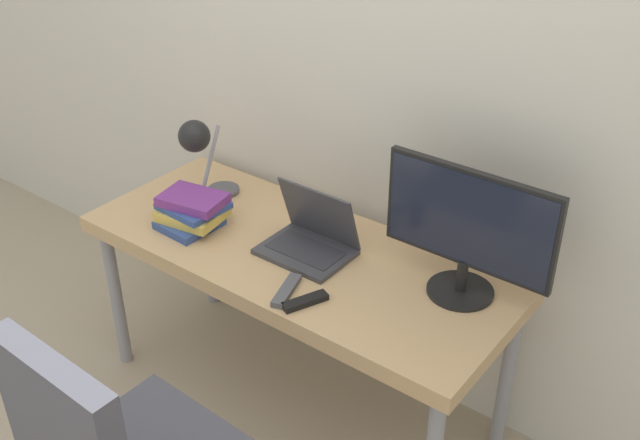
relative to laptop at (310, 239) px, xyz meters
The scene contains 8 objects.
wall_back 0.66m from the laptop, 97.24° to the left, with size 8.00×0.05×2.60m.
desk 0.12m from the laptop, 156.83° to the right, with size 1.57×0.65×0.71m.
laptop is the anchor object (origin of this frame).
monitor 0.57m from the laptop, 10.97° to the left, with size 0.56×0.22×0.43m.
desk_lamp 0.57m from the laptop, behind, with size 0.13×0.25×0.35m.
book_stack 0.47m from the laptop, 164.81° to the right, with size 0.25×0.23×0.12m.
tv_remote 0.31m from the laptop, 55.03° to the right, with size 0.10×0.15×0.02m.
media_remote 0.26m from the laptop, 69.20° to the right, with size 0.09×0.18×0.02m.
Camera 1 is at (1.39, -1.37, 2.14)m, focal length 42.00 mm.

